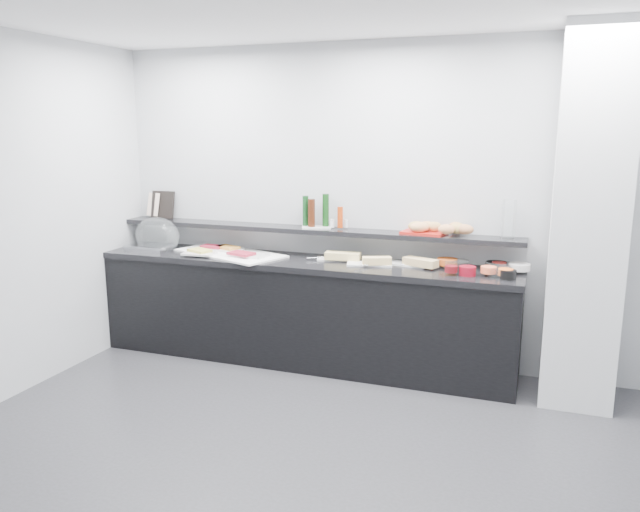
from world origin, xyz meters
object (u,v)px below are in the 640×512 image
(sandwich_plate_mid, at_px, (370,264))
(bread_tray, at_px, (424,232))
(cloche_base, at_px, (151,247))
(framed_print, at_px, (163,205))
(condiment_tray, at_px, (316,227))
(carafe, at_px, (509,219))

(sandwich_plate_mid, distance_m, bread_tray, 0.52)
(cloche_base, height_order, framed_print, framed_print)
(bread_tray, bearing_deg, condiment_tray, -169.50)
(bread_tray, relative_size, carafe, 1.15)
(cloche_base, relative_size, bread_tray, 1.17)
(cloche_base, height_order, bread_tray, bread_tray)
(cloche_base, xyz_separation_m, framed_print, (-0.02, 0.26, 0.36))
(bread_tray, xyz_separation_m, carafe, (0.65, 0.00, 0.14))
(cloche_base, relative_size, sandwich_plate_mid, 1.11)
(framed_print, distance_m, condiment_tray, 1.58)
(sandwich_plate_mid, relative_size, bread_tray, 1.06)
(bread_tray, distance_m, carafe, 0.67)
(sandwich_plate_mid, height_order, bread_tray, bread_tray)
(sandwich_plate_mid, bearing_deg, cloche_base, 166.48)
(framed_print, height_order, carafe, carafe)
(carafe, bearing_deg, condiment_tray, -178.80)
(cloche_base, distance_m, bread_tray, 2.51)
(framed_print, bearing_deg, bread_tray, -2.57)
(sandwich_plate_mid, relative_size, condiment_tray, 1.49)
(cloche_base, distance_m, sandwich_plate_mid, 2.08)
(condiment_tray, height_order, carafe, carafe)
(framed_print, relative_size, carafe, 0.87)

